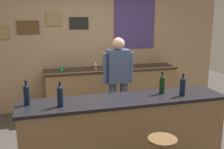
{
  "coord_description": "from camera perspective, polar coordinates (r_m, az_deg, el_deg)",
  "views": [
    {
      "loc": [
        -1.07,
        -3.56,
        2.0
      ],
      "look_at": [
        0.07,
        0.45,
        1.05
      ],
      "focal_mm": 42.96,
      "sensor_mm": 36.0,
      "label": 1
    }
  ],
  "objects": [
    {
      "name": "side_counter",
      "position": [
        5.63,
        -0.1,
        -3.12
      ],
      "size": [
        2.74,
        0.56,
        0.9
      ],
      "color": "olive",
      "rests_on": "ground_plane"
    },
    {
      "name": "coffee_mug",
      "position": [
        5.31,
        -10.66,
        1.2
      ],
      "size": [
        0.13,
        0.08,
        0.09
      ],
      "color": "#338C4C",
      "rests_on": "side_counter"
    },
    {
      "name": "wine_bottle_c",
      "position": [
        3.75,
        10.59,
        -1.99
      ],
      "size": [
        0.07,
        0.07,
        0.31
      ],
      "color": "black",
      "rests_on": "bar_counter"
    },
    {
      "name": "bartender",
      "position": [
        4.52,
        1.33,
        -0.78
      ],
      "size": [
        0.52,
        0.21,
        1.62
      ],
      "color": "#384766",
      "rests_on": "ground_plane"
    },
    {
      "name": "wine_glass_b",
      "position": [
        5.48,
        -1.27,
        2.43
      ],
      "size": [
        0.07,
        0.07,
        0.16
      ],
      "color": "silver",
      "rests_on": "side_counter"
    },
    {
      "name": "back_wall",
      "position": [
        5.72,
        -4.94,
        6.91
      ],
      "size": [
        6.0,
        0.09,
        2.8
      ],
      "color": "tan",
      "rests_on": "ground_plane"
    },
    {
      "name": "ground_plane",
      "position": [
        4.22,
        0.8,
        -15.44
      ],
      "size": [
        10.0,
        10.0,
        0.0
      ],
      "primitive_type": "plane",
      "color": "#423D38"
    },
    {
      "name": "wine_glass_a",
      "position": [
        5.43,
        -3.48,
        2.32
      ],
      "size": [
        0.07,
        0.07,
        0.16
      ],
      "color": "silver",
      "rests_on": "side_counter"
    },
    {
      "name": "wine_bottle_b",
      "position": [
        3.23,
        -10.98,
        -4.43
      ],
      "size": [
        0.07,
        0.07,
        0.31
      ],
      "color": "black",
      "rests_on": "bar_counter"
    },
    {
      "name": "wine_bottle_d",
      "position": [
        3.7,
        14.79,
        -2.37
      ],
      "size": [
        0.07,
        0.07,
        0.31
      ],
      "color": "black",
      "rests_on": "bar_counter"
    },
    {
      "name": "wine_bottle_a",
      "position": [
        3.38,
        -17.73,
        -4.01
      ],
      "size": [
        0.07,
        0.07,
        0.31
      ],
      "color": "black",
      "rests_on": "bar_counter"
    },
    {
      "name": "bar_counter",
      "position": [
        3.67,
        2.64,
        -11.94
      ],
      "size": [
        2.72,
        0.6,
        0.92
      ],
      "color": "olive",
      "rests_on": "ground_plane"
    }
  ]
}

